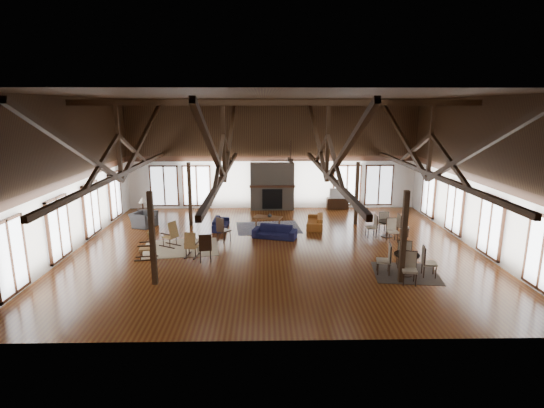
{
  "coord_description": "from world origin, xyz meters",
  "views": [
    {
      "loc": [
        -0.48,
        -16.37,
        5.6
      ],
      "look_at": [
        -0.12,
        1.0,
        1.6
      ],
      "focal_mm": 28.0,
      "sensor_mm": 36.0,
      "label": 1
    }
  ],
  "objects_px": {
    "coffee_table": "(268,218)",
    "armchair": "(144,219)",
    "tv_console": "(337,203)",
    "cafe_table_near": "(406,260)",
    "sofa_navy_left": "(221,223)",
    "cafe_table_far": "(387,226)",
    "sofa_navy_front": "(275,232)",
    "sofa_orange": "(315,221)"
  },
  "relations": [
    {
      "from": "armchair",
      "to": "cafe_table_near",
      "type": "xyz_separation_m",
      "value": [
        10.55,
        -6.2,
        0.17
      ]
    },
    {
      "from": "cafe_table_far",
      "to": "sofa_orange",
      "type": "bearing_deg",
      "value": 151.47
    },
    {
      "from": "sofa_orange",
      "to": "armchair",
      "type": "bearing_deg",
      "value": -83.27
    },
    {
      "from": "cafe_table_far",
      "to": "tv_console",
      "type": "bearing_deg",
      "value": 103.52
    },
    {
      "from": "armchair",
      "to": "cafe_table_near",
      "type": "relative_size",
      "value": 0.53
    },
    {
      "from": "sofa_navy_left",
      "to": "sofa_navy_front",
      "type": "bearing_deg",
      "value": -120.22
    },
    {
      "from": "cafe_table_near",
      "to": "armchair",
      "type": "bearing_deg",
      "value": 149.59
    },
    {
      "from": "sofa_navy_front",
      "to": "sofa_navy_left",
      "type": "relative_size",
      "value": 1.13
    },
    {
      "from": "cafe_table_near",
      "to": "sofa_navy_left",
      "type": "bearing_deg",
      "value": 139.66
    },
    {
      "from": "coffee_table",
      "to": "sofa_orange",
      "type": "bearing_deg",
      "value": 17.68
    },
    {
      "from": "sofa_orange",
      "to": "tv_console",
      "type": "height_order",
      "value": "tv_console"
    },
    {
      "from": "coffee_table",
      "to": "sofa_navy_front",
      "type": "bearing_deg",
      "value": -62.6
    },
    {
      "from": "armchair",
      "to": "tv_console",
      "type": "relative_size",
      "value": 0.91
    },
    {
      "from": "sofa_navy_front",
      "to": "coffee_table",
      "type": "xyz_separation_m",
      "value": [
        -0.29,
        1.7,
        0.17
      ]
    },
    {
      "from": "sofa_navy_front",
      "to": "armchair",
      "type": "height_order",
      "value": "armchair"
    },
    {
      "from": "sofa_navy_left",
      "to": "tv_console",
      "type": "distance_m",
      "value": 7.27
    },
    {
      "from": "sofa_orange",
      "to": "coffee_table",
      "type": "relative_size",
      "value": 1.32
    },
    {
      "from": "sofa_orange",
      "to": "tv_console",
      "type": "bearing_deg",
      "value": 163.52
    },
    {
      "from": "armchair",
      "to": "cafe_table_near",
      "type": "height_order",
      "value": "cafe_table_near"
    },
    {
      "from": "sofa_orange",
      "to": "armchair",
      "type": "relative_size",
      "value": 1.77
    },
    {
      "from": "sofa_navy_left",
      "to": "tv_console",
      "type": "bearing_deg",
      "value": -56.54
    },
    {
      "from": "sofa_navy_front",
      "to": "tv_console",
      "type": "relative_size",
      "value": 1.58
    },
    {
      "from": "sofa_navy_left",
      "to": "cafe_table_far",
      "type": "bearing_deg",
      "value": -99.65
    },
    {
      "from": "coffee_table",
      "to": "armchair",
      "type": "distance_m",
      "value": 5.91
    },
    {
      "from": "sofa_navy_front",
      "to": "armchair",
      "type": "bearing_deg",
      "value": 179.27
    },
    {
      "from": "tv_console",
      "to": "coffee_table",
      "type": "bearing_deg",
      "value": -137.02
    },
    {
      "from": "sofa_orange",
      "to": "armchair",
      "type": "xyz_separation_m",
      "value": [
        -8.17,
        0.22,
        0.07
      ]
    },
    {
      "from": "sofa_orange",
      "to": "coffee_table",
      "type": "distance_m",
      "value": 2.26
    },
    {
      "from": "armchair",
      "to": "tv_console",
      "type": "height_order",
      "value": "armchair"
    },
    {
      "from": "sofa_navy_front",
      "to": "coffee_table",
      "type": "distance_m",
      "value": 1.73
    },
    {
      "from": "coffee_table",
      "to": "armchair",
      "type": "relative_size",
      "value": 1.35
    },
    {
      "from": "coffee_table",
      "to": "tv_console",
      "type": "height_order",
      "value": "tv_console"
    },
    {
      "from": "coffee_table",
      "to": "cafe_table_near",
      "type": "relative_size",
      "value": 0.72
    },
    {
      "from": "cafe_table_near",
      "to": "cafe_table_far",
      "type": "relative_size",
      "value": 1.07
    },
    {
      "from": "sofa_navy_front",
      "to": "cafe_table_near",
      "type": "height_order",
      "value": "cafe_table_near"
    },
    {
      "from": "sofa_navy_front",
      "to": "cafe_table_far",
      "type": "bearing_deg",
      "value": 17.36
    },
    {
      "from": "sofa_navy_left",
      "to": "cafe_table_far",
      "type": "distance_m",
      "value": 7.6
    },
    {
      "from": "tv_console",
      "to": "sofa_orange",
      "type": "bearing_deg",
      "value": -114.78
    },
    {
      "from": "sofa_orange",
      "to": "cafe_table_far",
      "type": "xyz_separation_m",
      "value": [
        2.98,
        -1.62,
        0.21
      ]
    },
    {
      "from": "sofa_navy_left",
      "to": "sofa_orange",
      "type": "xyz_separation_m",
      "value": [
        4.46,
        0.16,
        0.04
      ]
    },
    {
      "from": "cafe_table_near",
      "to": "cafe_table_far",
      "type": "xyz_separation_m",
      "value": [
        0.6,
        4.35,
        -0.03
      ]
    },
    {
      "from": "sofa_navy_front",
      "to": "armchair",
      "type": "distance_m",
      "value": 6.49
    }
  ]
}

